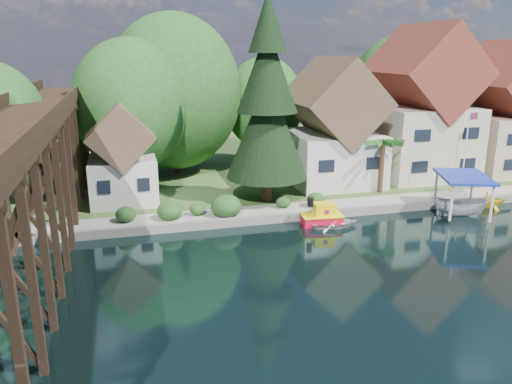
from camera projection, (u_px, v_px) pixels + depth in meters
ground at (326, 267)px, 28.70m from camera, size 140.00×140.00×0.00m
bank at (217, 151)px, 60.23m from camera, size 140.00×52.00×0.50m
seawall at (335, 213)px, 37.03m from camera, size 60.00×0.40×0.62m
promenade at (352, 203)px, 38.67m from camera, size 50.00×2.60×0.06m
trestle_bridge at (30, 173)px, 28.10m from camera, size 4.12×44.18×9.30m
house_left at (332, 131)px, 43.87m from camera, size 7.64×8.64×11.02m
house_center at (421, 112)px, 46.19m from camera, size 8.65×9.18×13.89m
house_right at (505, 117)px, 48.12m from camera, size 8.15×8.64×12.45m
shed at (122, 160)px, 38.41m from camera, size 5.09×5.40×7.85m
bg_trees at (251, 102)px, 46.68m from camera, size 49.90×13.30×10.57m
shrubs at (217, 206)px, 35.83m from camera, size 15.76×2.47×1.70m
conifer at (267, 105)px, 37.56m from camera, size 6.34×6.34×15.61m
palm_tree at (383, 144)px, 40.70m from camera, size 4.03×4.03×4.73m
flagpole at (467, 144)px, 40.66m from camera, size 1.02×0.34×6.72m
tugboat at (322, 216)px, 35.39m from camera, size 3.05×1.88×2.10m
boat_white_a at (334, 222)px, 35.11m from camera, size 3.60×2.70×0.71m
boat_canopy at (462, 199)px, 37.04m from camera, size 4.81×5.72×3.14m
boat_yellow at (489, 198)px, 39.39m from camera, size 3.16×2.87×1.43m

